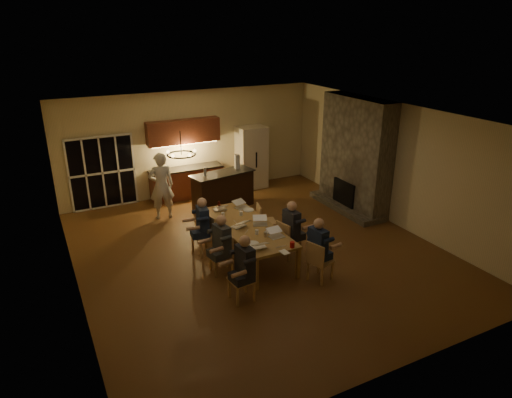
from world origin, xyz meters
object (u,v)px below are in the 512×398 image
object	(u,v)px
mug_front	(257,232)
plate_near	(271,232)
laptop_b	(277,232)
chair_left_far	(203,235)
dining_table	(248,240)
standing_person	(161,186)
laptop_e	(220,205)
can_cola	(219,203)
redcup_mid	(221,220)
person_left_near	(245,269)
laptop_a	(258,242)
person_right_near	(317,249)
bar_blender	(237,162)
bar_bottle	(205,171)
laptop_f	(242,204)
laptop_d	(260,220)
chair_right_near	(321,260)
person_right_mid	(291,230)
person_left_far	(203,226)
plate_left	(252,244)
chair_left_mid	(221,254)
refrigerator	(252,157)
bar_island	(223,191)
redcup_near	(292,245)
chandelier	(181,154)
can_silver	(265,234)
laptop_c	(238,222)
chair_right_mid	(289,239)
chair_right_far	(267,221)
mug_back	(223,215)
plate_far	(248,210)
person_left_mid	(222,246)
mug_mid	(241,213)
chair_left_near	(241,279)

from	to	relation	value
mug_front	plate_near	bearing A→B (deg)	-7.11
laptop_b	chair_left_far	bearing A→B (deg)	127.81
dining_table	standing_person	size ratio (longest dim) A/B	1.56
laptop_e	mug_front	distance (m)	1.68
can_cola	redcup_mid	bearing A→B (deg)	-110.22
person_left_near	laptop_a	world-z (taller)	person_left_near
person_right_near	standing_person	bearing A→B (deg)	14.36
chair_left_far	bar_blender	xyz separation A→B (m)	(2.04, 2.51, 0.84)
bar_bottle	laptop_a	bearing A→B (deg)	-95.45
laptop_f	plate_near	world-z (taller)	laptop_f
person_left_near	laptop_d	size ratio (longest dim) A/B	4.31
laptop_d	chair_right_near	bearing A→B (deg)	-46.03
chair_right_near	person_left_near	xyz separation A→B (m)	(-1.73, 0.03, 0.24)
person_right_mid	laptop_f	world-z (taller)	person_right_mid
person_left_far	bar_blender	bearing A→B (deg)	148.13
dining_table	bar_bottle	bearing A→B (deg)	88.04
dining_table	laptop_d	xyz separation A→B (m)	(0.28, -0.08, 0.49)
person_right_near	plate_left	bearing A→B (deg)	49.67
chair_left_mid	laptop_b	bearing A→B (deg)	77.23
refrigerator	person_right_near	distance (m)	5.97
person_right_near	chair_left_mid	bearing A→B (deg)	47.43
dining_table	bar_island	distance (m)	2.99
bar_island	redcup_near	size ratio (longest dim) A/B	15.37
chandelier	redcup_near	distance (m)	2.89
chair_left_mid	chair_right_near	xyz separation A→B (m)	(1.74, -1.20, 0.00)
person_right_mid	can_silver	xyz separation A→B (m)	(-0.76, -0.17, 0.12)
person_right_near	bar_blender	distance (m)	4.72
laptop_c	redcup_mid	world-z (taller)	laptop_c
redcup_near	bar_blender	distance (m)	4.56
can_silver	can_cola	world-z (taller)	same
chair_left_mid	person_left_far	distance (m)	1.05
person_left_far	can_silver	xyz separation A→B (m)	(0.95, -1.27, 0.12)
chair_right_mid	chair_right_far	world-z (taller)	same
mug_back	plate_far	size ratio (longest dim) A/B	0.37
person_left_mid	laptop_a	world-z (taller)	person_left_mid
laptop_e	plate_near	world-z (taller)	laptop_e
person_left_mid	standing_person	size ratio (longest dim) A/B	0.74
chair_right_near	can_cola	distance (m)	3.25
person_right_near	person_left_mid	size ratio (longest dim) A/B	1.00
redcup_mid	plate_left	bearing A→B (deg)	-83.11
chair_left_far	mug_mid	distance (m)	1.06
laptop_e	mug_back	xyz separation A→B (m)	(-0.10, -0.44, -0.06)
laptop_e	laptop_b	bearing A→B (deg)	109.30
chair_left_near	plate_near	size ratio (longest dim) A/B	3.57
refrigerator	laptop_e	world-z (taller)	refrigerator
mug_front	laptop_d	bearing A→B (deg)	54.37
laptop_b	plate_near	distance (m)	0.30
chair_right_mid	bar_blender	bearing A→B (deg)	-18.41
mug_front	bar_bottle	distance (m)	3.42
bar_blender	mug_front	bearing A→B (deg)	-98.57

